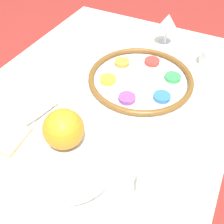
% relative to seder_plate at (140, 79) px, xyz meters
% --- Properties ---
extents(ground_plane, '(8.00, 8.00, 0.00)m').
position_rel_seder_plate_xyz_m(ground_plane, '(0.17, -0.08, -0.78)').
color(ground_plane, maroon).
extents(dining_table, '(1.21, 0.81, 0.76)m').
position_rel_seder_plate_xyz_m(dining_table, '(0.17, -0.08, -0.40)').
color(dining_table, silver).
rests_on(dining_table, ground_plane).
extents(seder_plate, '(0.36, 0.36, 0.03)m').
position_rel_seder_plate_xyz_m(seder_plate, '(0.00, 0.00, 0.00)').
color(seder_plate, silver).
rests_on(seder_plate, dining_table).
extents(wine_glass, '(0.07, 0.07, 0.13)m').
position_rel_seder_plate_xyz_m(wine_glass, '(-0.27, -0.01, 0.08)').
color(wine_glass, silver).
rests_on(wine_glass, dining_table).
extents(fruit_stand, '(0.22, 0.22, 0.10)m').
position_rel_seder_plate_xyz_m(fruit_stand, '(0.41, -0.01, 0.06)').
color(fruit_stand, silver).
rests_on(fruit_stand, dining_table).
extents(orange_fruit, '(0.09, 0.09, 0.09)m').
position_rel_seder_plate_xyz_m(orange_fruit, '(0.39, -0.03, 0.13)').
color(orange_fruit, orange).
rests_on(orange_fruit, fruit_stand).
extents(bread_plate, '(0.18, 0.18, 0.02)m').
position_rel_seder_plate_xyz_m(bread_plate, '(0.40, -0.23, -0.01)').
color(bread_plate, beige).
rests_on(bread_plate, dining_table).
extents(napkin_roll, '(0.15, 0.08, 0.05)m').
position_rel_seder_plate_xyz_m(napkin_roll, '(0.29, -0.22, 0.01)').
color(napkin_roll, white).
rests_on(napkin_roll, dining_table).
extents(cup_near, '(0.08, 0.08, 0.06)m').
position_rel_seder_plate_xyz_m(cup_near, '(-0.21, 0.19, 0.02)').
color(cup_near, silver).
rests_on(cup_near, dining_table).
extents(cup_mid, '(0.08, 0.08, 0.06)m').
position_rel_seder_plate_xyz_m(cup_mid, '(0.38, 0.18, 0.02)').
color(cup_mid, silver).
rests_on(cup_mid, dining_table).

